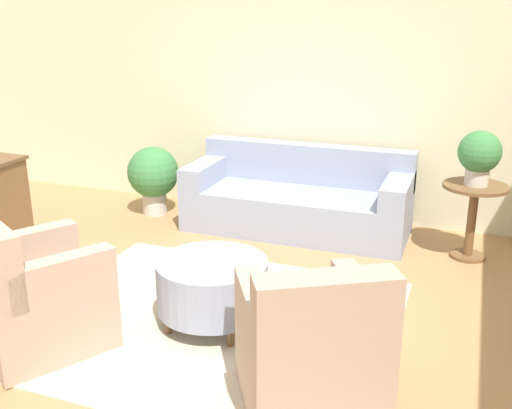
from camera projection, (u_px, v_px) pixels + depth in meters
name	position (u px, v px, depth m)	size (l,w,h in m)	color
ground_plane	(210.00, 322.00, 4.36)	(16.00, 16.00, 0.00)	#AD7F51
wall_back	(313.00, 86.00, 6.28)	(9.19, 0.12, 2.80)	beige
rug	(210.00, 321.00, 4.35)	(2.61, 2.29, 0.01)	beige
couch	(298.00, 201.00, 6.11)	(2.23, 0.90, 0.83)	#8E99B2
armchair_left	(33.00, 297.00, 3.93)	(1.02, 1.04, 0.93)	tan
armchair_right	(311.00, 352.00, 3.30)	(1.02, 1.04, 0.93)	tan
ottoman_table	(212.00, 285.00, 4.24)	(0.79, 0.79, 0.48)	#8E99B2
side_table	(473.00, 208.00, 5.34)	(0.57, 0.57, 0.69)	brown
potted_plant_on_side_table	(479.00, 154.00, 5.19)	(0.37, 0.37, 0.48)	beige
potted_plant_floor	(153.00, 175.00, 6.54)	(0.56, 0.56, 0.75)	beige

